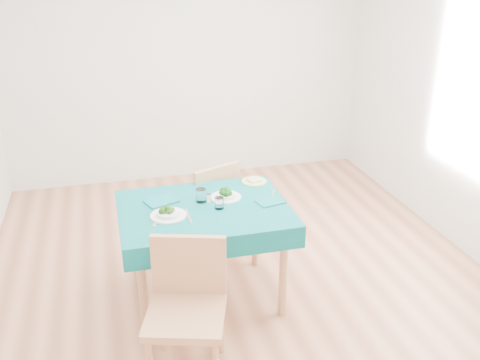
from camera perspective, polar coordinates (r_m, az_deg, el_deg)
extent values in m
cube|color=#9E5F41|center=(4.42, 0.00, -10.32)|extent=(4.00, 4.50, 0.02)
cube|color=silver|center=(5.99, -5.67, 12.68)|extent=(4.00, 0.02, 2.70)
cube|color=silver|center=(1.94, 17.66, -11.71)|extent=(4.00, 0.02, 2.70)
cube|color=#085B5D|center=(3.98, -3.73, -7.86)|extent=(1.19, 0.90, 0.76)
cube|color=tan|center=(3.21, -5.94, -12.01)|extent=(0.60, 0.62, 1.16)
cube|color=tan|center=(4.53, -3.80, -1.59)|extent=(0.57, 0.60, 1.07)
cube|color=silver|center=(3.65, -8.92, -4.30)|extent=(0.08, 0.18, 0.00)
cube|color=silver|center=(3.68, -5.47, -3.86)|extent=(0.02, 0.23, 0.00)
cube|color=silver|center=(3.93, -3.38, -1.95)|extent=(0.05, 0.16, 0.00)
cube|color=silver|center=(3.96, 3.43, -1.78)|extent=(0.12, 0.22, 0.00)
cube|color=#0C6667|center=(3.91, -8.37, -2.26)|extent=(0.26, 0.22, 0.01)
cube|color=#0C6667|center=(3.87, 3.26, -2.32)|extent=(0.22, 0.18, 0.01)
cylinder|color=white|center=(3.87, -4.19, -1.65)|extent=(0.08, 0.08, 0.10)
cylinder|color=white|center=(3.76, -2.22, -2.48)|extent=(0.06, 0.06, 0.08)
cylinder|color=#C7DE6C|center=(4.20, 1.51, -0.15)|extent=(0.20, 0.20, 0.01)
cube|color=beige|center=(4.20, 1.51, 0.00)|extent=(0.11, 0.11, 0.01)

